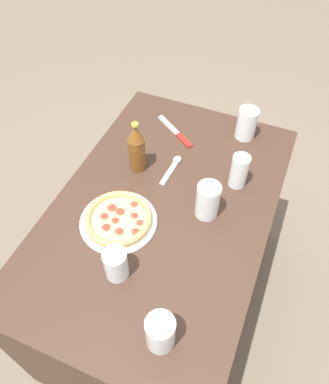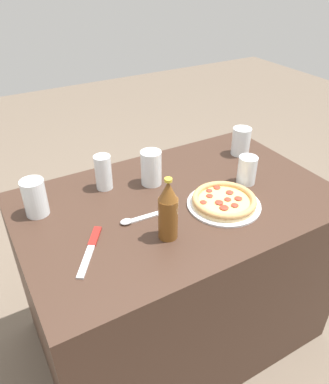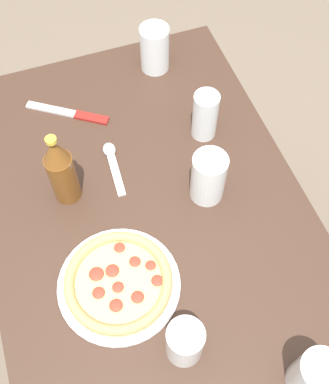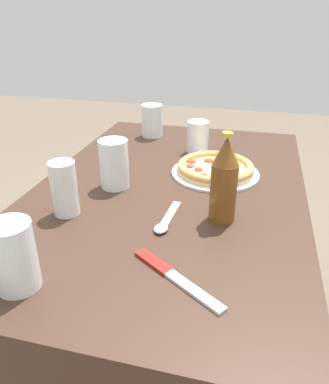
{
  "view_description": "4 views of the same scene",
  "coord_description": "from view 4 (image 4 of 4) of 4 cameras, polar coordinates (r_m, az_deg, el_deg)",
  "views": [
    {
      "loc": [
        -0.76,
        -0.32,
        1.86
      ],
      "look_at": [
        0.04,
        0.01,
        0.8
      ],
      "focal_mm": 35.0,
      "sensor_mm": 36.0,
      "label": 1
    },
    {
      "loc": [
        0.63,
        0.99,
        1.57
      ],
      "look_at": [
        0.07,
        0.01,
        0.83
      ],
      "focal_mm": 35.0,
      "sensor_mm": 36.0,
      "label": 2
    },
    {
      "loc": [
        -0.5,
        0.15,
        1.79
      ],
      "look_at": [
        0.04,
        -0.05,
        0.83
      ],
      "focal_mm": 45.0,
      "sensor_mm": 36.0,
      "label": 3
    },
    {
      "loc": [
        0.95,
        0.23,
        1.25
      ],
      "look_at": [
        0.1,
        0.01,
        0.8
      ],
      "focal_mm": 35.0,
      "sensor_mm": 36.0,
      "label": 4
    }
  ],
  "objects": [
    {
      "name": "glass_mango_juice",
      "position": [
        0.96,
        -14.99,
        0.23
      ],
      "size": [
        0.07,
        0.07,
        0.14
      ],
      "color": "white",
      "rests_on": "table"
    },
    {
      "name": "knife",
      "position": [
        0.75,
        1.26,
        -12.63
      ],
      "size": [
        0.15,
        0.21,
        0.01
      ],
      "color": "maroon",
      "rests_on": "table"
    },
    {
      "name": "glass_orange_juice",
      "position": [
        1.51,
        -1.9,
        10.55
      ],
      "size": [
        0.08,
        0.08,
        0.13
      ],
      "color": "white",
      "rests_on": "table"
    },
    {
      "name": "beer_bottle",
      "position": [
        0.89,
        9.07,
        1.72
      ],
      "size": [
        0.06,
        0.06,
        0.22
      ],
      "color": "brown",
      "rests_on": "table"
    },
    {
      "name": "spoon",
      "position": [
        0.91,
        0.09,
        -4.62
      ],
      "size": [
        0.17,
        0.04,
        0.02
      ],
      "color": "silver",
      "rests_on": "table"
    },
    {
      "name": "glass_cola",
      "position": [
        1.08,
        -7.66,
        3.87
      ],
      "size": [
        0.08,
        0.08,
        0.14
      ],
      "color": "white",
      "rests_on": "table"
    },
    {
      "name": "glass_iced_tea",
      "position": [
        1.34,
        5.11,
        8.05
      ],
      "size": [
        0.08,
        0.08,
        0.11
      ],
      "color": "white",
      "rests_on": "table"
    },
    {
      "name": "table",
      "position": [
        1.31,
        0.65,
        -14.57
      ],
      "size": [
        1.2,
        0.77,
        0.77
      ],
      "color": "#3D281E",
      "rests_on": "ground_plane"
    },
    {
      "name": "glass_lemonade",
      "position": [
        0.74,
        -21.92,
        -9.51
      ],
      "size": [
        0.08,
        0.08,
        0.14
      ],
      "color": "white",
      "rests_on": "table"
    },
    {
      "name": "pizza_salami",
      "position": [
        1.18,
        7.76,
        3.52
      ],
      "size": [
        0.27,
        0.27,
        0.04
      ],
      "color": "silver",
      "rests_on": "table"
    },
    {
      "name": "ground_plane",
      "position": [
        1.59,
        0.57,
        -25.06
      ],
      "size": [
        8.0,
        8.0,
        0.0
      ],
      "primitive_type": "plane",
      "color": "#6B5B4C"
    }
  ]
}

